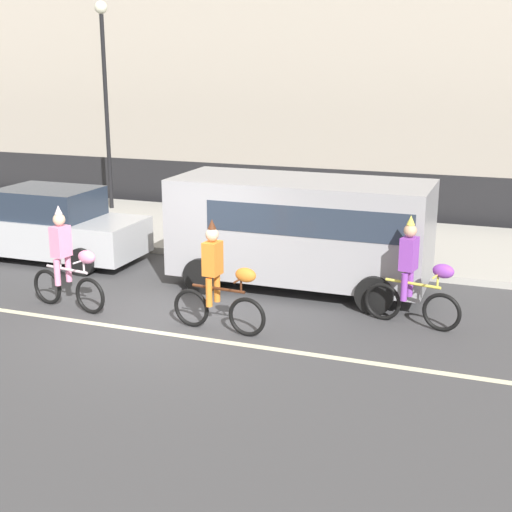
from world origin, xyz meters
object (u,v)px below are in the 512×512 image
parade_cyclist_purple (414,279)px  parked_van_grey (304,225)px  street_lamp_post (105,76)px  parade_cyclist_orange (219,284)px  parade_cyclist_pink (67,265)px  parked_car_silver (53,226)px

parade_cyclist_purple → parked_van_grey: 2.77m
parade_cyclist_purple → parked_van_grey: (-2.35, 1.38, 0.44)m
parked_van_grey → street_lamp_post: size_ratio=0.85×
street_lamp_post → parade_cyclist_orange: bearing=-48.8°
parade_cyclist_pink → street_lamp_post: street_lamp_post is taller
street_lamp_post → parked_car_silver: bearing=-72.7°
parked_van_grey → parked_car_silver: parked_van_grey is taller
parade_cyclist_purple → street_lamp_post: size_ratio=0.33×
parade_cyclist_pink → parade_cyclist_orange: bearing=-1.7°
parade_cyclist_orange → parade_cyclist_purple: 3.29m
parked_car_silver → parked_van_grey: bearing=-0.6°
parade_cyclist_pink → parade_cyclist_orange: 3.02m
parade_cyclist_orange → parade_cyclist_purple: bearing=25.1°
parade_cyclist_orange → parked_car_silver: 6.01m
parade_cyclist_pink → parade_cyclist_purple: size_ratio=1.00×
parked_car_silver → street_lamp_post: 6.11m
parade_cyclist_pink → parked_van_grey: size_ratio=0.38×
parade_cyclist_purple → street_lamp_post: bearing=146.9°
parade_cyclist_orange → parked_car_silver: bearing=151.8°
parade_cyclist_orange → street_lamp_post: (-6.84, 7.81, 3.15)m
parked_van_grey → parked_car_silver: size_ratio=1.22×
parade_cyclist_orange → parked_car_silver: size_ratio=0.47×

